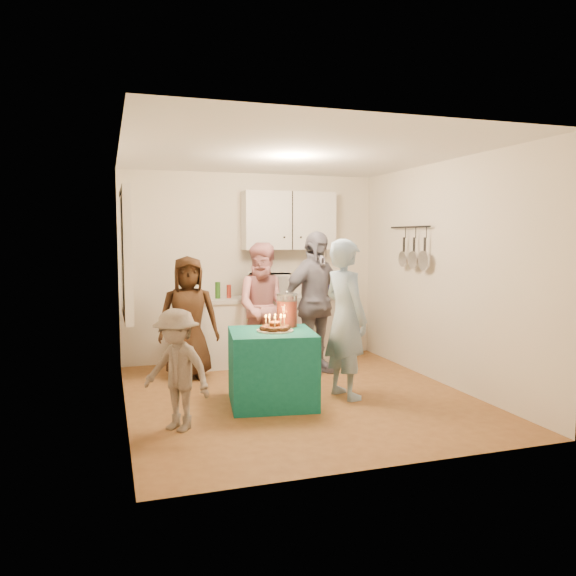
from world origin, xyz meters
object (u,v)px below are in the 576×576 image
object	(u,v)px
punch_jar	(287,311)
woman_back_center	(266,307)
woman_back_right	(314,303)
woman_back_left	(188,318)
party_table	(272,367)
man_birthday	(345,319)
counter	(272,331)
child_near_left	(177,370)
microwave	(270,285)

from	to	relation	value
punch_jar	woman_back_center	size ratio (longest dim) A/B	0.21
woman_back_right	woman_back_left	bearing A→B (deg)	147.85
party_table	woman_back_right	world-z (taller)	woman_back_right
man_birthday	counter	bearing A→B (deg)	-4.54
punch_jar	child_near_left	distance (m)	1.51
microwave	punch_jar	size ratio (longest dim) A/B	1.68
counter	child_near_left	xyz separation A→B (m)	(-1.57, -2.38, 0.12)
punch_jar	child_near_left	xyz separation A→B (m)	(-1.26, -0.73, -0.38)
party_table	woman_back_left	xyz separation A→B (m)	(-0.67, 1.33, 0.37)
microwave	punch_jar	bearing A→B (deg)	-85.85
woman_back_left	woman_back_right	xyz separation A→B (m)	(1.55, -0.23, 0.15)
microwave	man_birthday	xyz separation A→B (m)	(0.29, -1.88, -0.22)
woman_back_left	woman_back_center	size ratio (longest dim) A/B	0.91
counter	punch_jar	size ratio (longest dim) A/B	6.47
woman_back_left	woman_back_center	xyz separation A→B (m)	(0.99, 0.07, 0.08)
man_birthday	woman_back_right	distance (m)	1.10
party_table	woman_back_center	bearing A→B (deg)	76.90
party_table	microwave	bearing A→B (deg)	74.36
microwave	punch_jar	world-z (taller)	microwave
counter	child_near_left	world-z (taller)	child_near_left
counter	woman_back_left	xyz separation A→B (m)	(-1.21, -0.55, 0.32)
woman_back_right	child_near_left	world-z (taller)	woman_back_right
party_table	punch_jar	xyz separation A→B (m)	(0.23, 0.22, 0.55)
party_table	woman_back_left	distance (m)	1.53
woman_back_left	child_near_left	size ratio (longest dim) A/B	1.37
party_table	woman_back_right	xyz separation A→B (m)	(0.88, 1.09, 0.52)
microwave	counter	bearing A→B (deg)	14.10
microwave	man_birthday	bearing A→B (deg)	-66.99
child_near_left	woman_back_left	bearing A→B (deg)	125.42
party_table	woman_back_left	bearing A→B (deg)	116.76
woman_back_center	child_near_left	xyz separation A→B (m)	(-1.35, -1.91, -0.28)
counter	woman_back_right	bearing A→B (deg)	-66.76
woman_back_center	party_table	bearing A→B (deg)	-88.37
microwave	party_table	distance (m)	2.06
woman_back_left	woman_back_right	size ratio (longest dim) A/B	0.83
party_table	woman_back_center	size ratio (longest dim) A/B	0.51
microwave	woman_back_right	distance (m)	0.87
counter	woman_back_center	xyz separation A→B (m)	(-0.22, -0.48, 0.40)
punch_jar	child_near_left	bearing A→B (deg)	-149.93
counter	punch_jar	xyz separation A→B (m)	(-0.31, -1.65, 0.50)
party_table	woman_back_left	size ratio (longest dim) A/B	0.57
party_table	man_birthday	distance (m)	0.95
punch_jar	microwave	bearing A→B (deg)	80.05
counter	man_birthday	world-z (taller)	man_birthday
counter	party_table	xyz separation A→B (m)	(-0.54, -1.87, -0.05)
party_table	child_near_left	distance (m)	1.16
punch_jar	woman_back_left	bearing A→B (deg)	129.30
punch_jar	woman_back_center	xyz separation A→B (m)	(0.09, 1.18, -0.10)
man_birthday	child_near_left	distance (m)	1.94
counter	man_birthday	bearing A→B (deg)	-81.69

